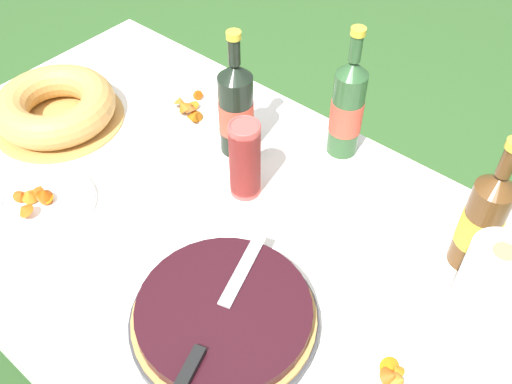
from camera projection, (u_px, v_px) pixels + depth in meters
The scene contains 13 objects.
ground_plane at pixel (211, 352), 1.79m from camera, with size 16.00×16.00×0.00m, color #335B28.
garden_table at pixel (197, 230), 1.36m from camera, with size 1.54×0.95×0.66m.
tablecloth at pixel (196, 216), 1.32m from camera, with size 1.55×0.96×0.10m.
berry_tart at pixel (224, 316), 1.09m from camera, with size 0.37×0.37×0.06m.
serving_knife at pixel (217, 318), 1.05m from camera, with size 0.14×0.36×0.01m.
bundt_cake at pixel (57, 106), 1.51m from camera, with size 0.35×0.35×0.10m.
cup_stack at pixel (245, 160), 1.29m from camera, with size 0.07×0.07×0.20m.
cider_bottle_green at pixel (347, 108), 1.36m from camera, with size 0.08×0.08×0.35m.
cider_bottle_amber at pixel (482, 220), 1.13m from camera, with size 0.08×0.08×0.33m.
juice_bottle_red at pixel (236, 109), 1.37m from camera, with size 0.09×0.09×0.33m.
snack_plate_left at pixel (46, 201), 1.32m from camera, with size 0.22×0.22×0.06m.
snack_plate_right at pixel (191, 113), 1.54m from camera, with size 0.22×0.22×0.06m.
paper_towel_roll at pixel (486, 289), 1.04m from camera, with size 0.11×0.11×0.22m.
Camera 1 is at (0.67, -0.58, 1.64)m, focal length 40.00 mm.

